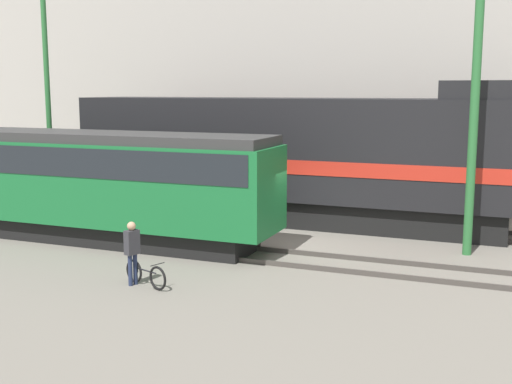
{
  "coord_description": "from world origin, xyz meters",
  "views": [
    {
      "loc": [
        6.53,
        -18.83,
        4.98
      ],
      "look_at": [
        -0.8,
        -0.52,
        1.8
      ],
      "focal_mm": 45.0,
      "sensor_mm": 36.0,
      "label": 1
    }
  ],
  "objects": [
    {
      "name": "ground_plane",
      "position": [
        0.0,
        0.0,
        0.0
      ],
      "size": [
        120.0,
        120.0,
        0.0
      ],
      "primitive_type": "plane",
      "color": "slate"
    },
    {
      "name": "track_near",
      "position": [
        0.0,
        -1.52,
        0.07
      ],
      "size": [
        60.0,
        1.5,
        0.14
      ],
      "color": "#47423D",
      "rests_on": "ground"
    },
    {
      "name": "track_far",
      "position": [
        0.0,
        3.79,
        0.07
      ],
      "size": [
        60.0,
        1.5,
        0.14
      ],
      "color": "#47423D",
      "rests_on": "ground"
    },
    {
      "name": "building_backdrop",
      "position": [
        0.0,
        10.63,
        7.8
      ],
      "size": [
        38.83,
        6.0,
        15.6
      ],
      "color": "#B7B2A8",
      "rests_on": "ground"
    },
    {
      "name": "freight_locomotive",
      "position": [
        -0.96,
        3.79,
        2.45
      ],
      "size": [
        16.73,
        3.04,
        5.24
      ],
      "color": "black",
      "rests_on": "ground"
    },
    {
      "name": "streetcar",
      "position": [
        -6.28,
        -1.52,
        2.06
      ],
      "size": [
        12.81,
        2.54,
        3.59
      ],
      "color": "black",
      "rests_on": "ground"
    },
    {
      "name": "bicycle",
      "position": [
        -1.93,
        -5.25,
        0.31
      ],
      "size": [
        1.5,
        0.67,
        0.68
      ],
      "color": "black",
      "rests_on": "ground"
    },
    {
      "name": "person",
      "position": [
        -2.3,
        -5.27,
        1.0
      ],
      "size": [
        0.33,
        0.41,
        1.66
      ],
      "color": "#232D4C",
      "rests_on": "ground"
    },
    {
      "name": "utility_pole_left",
      "position": [
        -10.02,
        1.13,
        4.32
      ],
      "size": [
        0.2,
        0.2,
        8.64
      ],
      "color": "#2D7238",
      "rests_on": "ground"
    },
    {
      "name": "utility_pole_center",
      "position": [
        5.44,
        1.13,
        4.61
      ],
      "size": [
        0.26,
        0.26,
        9.22
      ],
      "color": "#2D7238",
      "rests_on": "ground"
    }
  ]
}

